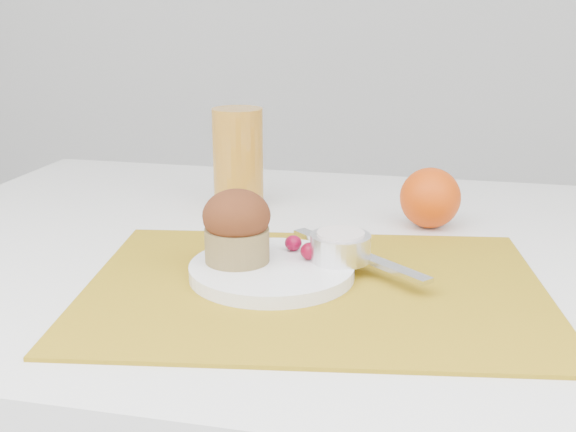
% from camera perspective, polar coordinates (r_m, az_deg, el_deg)
% --- Properties ---
extents(placemat, '(0.53, 0.43, 0.00)m').
position_cam_1_polar(placemat, '(0.77, 2.13, -5.65)').
color(placemat, '#A98417').
rests_on(placemat, table).
extents(plate, '(0.22, 0.22, 0.01)m').
position_cam_1_polar(plate, '(0.79, -1.29, -4.30)').
color(plate, white).
rests_on(plate, placemat).
extents(ramekin, '(0.08, 0.08, 0.03)m').
position_cam_1_polar(ramekin, '(0.80, 4.17, -2.48)').
color(ramekin, white).
rests_on(ramekin, plate).
extents(cream, '(0.06, 0.06, 0.01)m').
position_cam_1_polar(cream, '(0.79, 4.19, -1.49)').
color(cream, silver).
rests_on(cream, ramekin).
extents(raspberry_near, '(0.02, 0.02, 0.02)m').
position_cam_1_polar(raspberry_near, '(0.83, 0.42, -2.15)').
color(raspberry_near, '#61021B').
rests_on(raspberry_near, plate).
extents(raspberry_far, '(0.02, 0.02, 0.02)m').
position_cam_1_polar(raspberry_far, '(0.80, 1.74, -2.79)').
color(raspberry_far, '#540213').
rests_on(raspberry_far, plate).
extents(butter_knife, '(0.17, 0.15, 0.01)m').
position_cam_1_polar(butter_knife, '(0.82, 5.50, -3.01)').
color(butter_knife, silver).
rests_on(butter_knife, plate).
extents(orange, '(0.08, 0.08, 0.08)m').
position_cam_1_polar(orange, '(0.98, 11.17, 1.42)').
color(orange, '#E44A08').
rests_on(orange, table).
extents(juice_glass, '(0.08, 0.08, 0.15)m').
position_cam_1_polar(juice_glass, '(1.06, -3.97, 4.55)').
color(juice_glass, '#C58325').
rests_on(juice_glass, table).
extents(muffin, '(0.07, 0.07, 0.08)m').
position_cam_1_polar(muffin, '(0.79, -4.07, -0.84)').
color(muffin, olive).
rests_on(muffin, plate).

